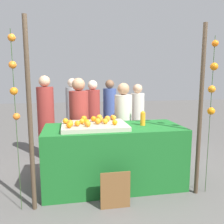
% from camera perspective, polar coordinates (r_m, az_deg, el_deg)
% --- Properties ---
extents(ground_plane, '(24.00, 24.00, 0.00)m').
position_cam_1_polar(ground_plane, '(3.74, 0.43, -17.48)').
color(ground_plane, '#565451').
extents(stall_counter, '(2.06, 0.87, 0.91)m').
position_cam_1_polar(stall_counter, '(3.56, 0.44, -10.87)').
color(stall_counter, '#196023').
rests_on(stall_counter, ground_plane).
extents(orange_tray, '(0.94, 0.69, 0.06)m').
position_cam_1_polar(orange_tray, '(3.38, -4.40, -3.40)').
color(orange_tray, '#B2AD99').
rests_on(orange_tray, stall_counter).
extents(orange_0, '(0.09, 0.09, 0.09)m').
position_cam_1_polar(orange_0, '(3.64, -3.17, -1.33)').
color(orange_0, orange).
rests_on(orange_0, orange_tray).
extents(orange_1, '(0.09, 0.09, 0.09)m').
position_cam_1_polar(orange_1, '(3.54, -7.00, -1.63)').
color(orange_1, orange).
rests_on(orange_1, orange_tray).
extents(orange_2, '(0.08, 0.08, 0.08)m').
position_cam_1_polar(orange_2, '(3.33, -1.69, -2.33)').
color(orange_2, orange).
rests_on(orange_2, orange_tray).
extents(orange_3, '(0.09, 0.09, 0.09)m').
position_cam_1_polar(orange_3, '(3.32, -3.57, -2.30)').
color(orange_3, orange).
rests_on(orange_3, orange_tray).
extents(orange_4, '(0.08, 0.08, 0.08)m').
position_cam_1_polar(orange_4, '(3.22, -8.62, -2.80)').
color(orange_4, orange).
rests_on(orange_4, orange_tray).
extents(orange_5, '(0.09, 0.09, 0.09)m').
position_cam_1_polar(orange_5, '(3.44, -2.86, -1.90)').
color(orange_5, orange).
rests_on(orange_5, orange_tray).
extents(orange_6, '(0.08, 0.08, 0.08)m').
position_cam_1_polar(orange_6, '(3.63, 0.44, -1.44)').
color(orange_6, orange).
rests_on(orange_6, orange_tray).
extents(orange_7, '(0.08, 0.08, 0.08)m').
position_cam_1_polar(orange_7, '(3.28, -10.35, -2.62)').
color(orange_7, orange).
rests_on(orange_7, orange_tray).
extents(orange_8, '(0.08, 0.08, 0.08)m').
position_cam_1_polar(orange_8, '(3.41, -11.47, -2.21)').
color(orange_8, orange).
rests_on(orange_8, orange_tray).
extents(orange_9, '(0.08, 0.08, 0.08)m').
position_cam_1_polar(orange_9, '(3.37, -7.47, -2.30)').
color(orange_9, orange).
rests_on(orange_9, orange_tray).
extents(orange_10, '(0.08, 0.08, 0.08)m').
position_cam_1_polar(orange_10, '(3.16, -6.03, -2.94)').
color(orange_10, orange).
rests_on(orange_10, orange_tray).
extents(orange_11, '(0.08, 0.08, 0.08)m').
position_cam_1_polar(orange_11, '(3.27, -6.27, -2.54)').
color(orange_11, orange).
rests_on(orange_11, orange_tray).
extents(orange_12, '(0.08, 0.08, 0.08)m').
position_cam_1_polar(orange_12, '(3.26, 0.70, -2.59)').
color(orange_12, orange).
rests_on(orange_12, orange_tray).
extents(orange_13, '(0.08, 0.08, 0.08)m').
position_cam_1_polar(orange_13, '(3.52, -4.61, -1.70)').
color(orange_13, orange).
rests_on(orange_13, orange_tray).
extents(orange_14, '(0.08, 0.08, 0.08)m').
position_cam_1_polar(orange_14, '(3.11, -10.58, -3.28)').
color(orange_14, orange).
rests_on(orange_14, orange_tray).
extents(orange_15, '(0.07, 0.07, 0.07)m').
position_cam_1_polar(orange_15, '(3.69, 0.17, -1.28)').
color(orange_15, orange).
rests_on(orange_15, orange_tray).
extents(orange_16, '(0.08, 0.08, 0.08)m').
position_cam_1_polar(orange_16, '(3.20, -10.26, -2.92)').
color(orange_16, orange).
rests_on(orange_16, orange_tray).
extents(orange_17, '(0.09, 0.09, 0.09)m').
position_cam_1_polar(orange_17, '(3.51, -1.16, -1.66)').
color(orange_17, orange).
rests_on(orange_17, orange_tray).
extents(juice_bottle, '(0.08, 0.08, 0.22)m').
position_cam_1_polar(juice_bottle, '(3.55, 7.67, -1.65)').
color(juice_bottle, orange).
rests_on(juice_bottle, stall_counter).
extents(chalkboard_sign, '(0.38, 0.03, 0.49)m').
position_cam_1_polar(chalkboard_sign, '(3.05, 0.83, -18.92)').
color(chalkboard_sign, brown).
rests_on(chalkboard_sign, ground_plane).
extents(vendor_left, '(0.33, 0.33, 1.64)m').
position_cam_1_polar(vendor_left, '(4.04, -8.11, -4.11)').
color(vendor_left, maroon).
rests_on(vendor_left, ground_plane).
extents(vendor_right, '(0.31, 0.31, 1.55)m').
position_cam_1_polar(vendor_right, '(4.12, 2.79, -4.35)').
color(vendor_right, beige).
rests_on(vendor_right, ground_plane).
extents(crowd_person_0, '(0.30, 0.30, 1.50)m').
position_cam_1_polar(crowd_person_0, '(5.12, 6.26, -2.07)').
color(crowd_person_0, beige).
rests_on(crowd_person_0, ground_plane).
extents(crowd_person_1, '(0.33, 0.33, 1.62)m').
position_cam_1_polar(crowd_person_1, '(5.76, -9.72, -0.39)').
color(crowd_person_1, '#99999E').
rests_on(crowd_person_1, ground_plane).
extents(crowd_person_2, '(0.32, 0.32, 1.58)m').
position_cam_1_polar(crowd_person_2, '(5.20, -4.75, -1.47)').
color(crowd_person_2, maroon).
rests_on(crowd_person_2, ground_plane).
extents(crowd_person_3, '(0.34, 0.34, 1.68)m').
position_cam_1_polar(crowd_person_3, '(4.90, -16.05, -1.86)').
color(crowd_person_3, maroon).
rests_on(crowd_person_3, ground_plane).
extents(crowd_person_4, '(0.32, 0.32, 1.59)m').
position_cam_1_polar(crowd_person_4, '(5.66, -0.58, -0.59)').
color(crowd_person_4, '#384C8C').
rests_on(crowd_person_4, ground_plane).
extents(canopy_post_left, '(0.06, 0.06, 2.35)m').
position_cam_1_polar(canopy_post_left, '(2.90, -19.73, -1.28)').
color(canopy_post_left, '#473828').
rests_on(canopy_post_left, ground_plane).
extents(canopy_post_right, '(0.06, 0.06, 2.35)m').
position_cam_1_polar(canopy_post_right, '(3.35, 21.08, -0.08)').
color(canopy_post_right, '#473828').
rests_on(canopy_post_right, ground_plane).
extents(garland_strand_left, '(0.10, 0.09, 2.19)m').
position_cam_1_polar(garland_strand_left, '(2.91, -23.23, 7.48)').
color(garland_strand_left, '#2D4C23').
rests_on(garland_strand_left, ground_plane).
extents(garland_strand_right, '(0.12, 0.11, 2.19)m').
position_cam_1_polar(garland_strand_right, '(3.41, 23.73, 6.65)').
color(garland_strand_right, '#2D4C23').
rests_on(garland_strand_right, ground_plane).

